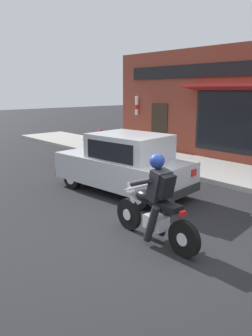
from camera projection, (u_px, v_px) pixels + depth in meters
ground_plane at (152, 240)px, 5.94m from camera, size 80.00×80.00×0.00m
sidewalk_curb at (193, 166)px, 11.48m from camera, size 2.60×22.00×0.14m
storefront_building at (225, 105)px, 11.87m from camera, size 1.25×10.60×4.20m
motorcycle_with_rider at (155, 206)px, 5.74m from camera, size 0.57×2.02×1.62m
car_hatchback at (124, 164)px, 8.60m from camera, size 2.00×3.92×1.57m
fire_hydrant at (101, 140)px, 14.08m from camera, size 0.36×0.24×0.88m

